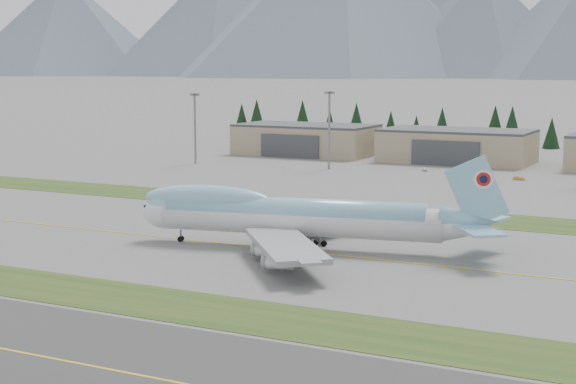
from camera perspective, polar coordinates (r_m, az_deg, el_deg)
The scene contains 13 objects.
ground at distance 151.28m, azimuth 0.45°, elevation -3.84°, with size 7000.00×7000.00×0.00m, color #5F5E5C.
grass_strip_near at distance 119.40m, azimuth -7.75°, elevation -7.20°, with size 400.00×14.00×0.08m, color #264518.
grass_strip_far at distance 191.93m, azimuth 6.44°, elevation -1.32°, with size 400.00×18.00×0.08m, color #264518.
asphalt_taxiway at distance 101.47m, azimuth -15.58°, elevation -10.22°, with size 400.00×32.00×0.04m, color #353535.
taxiway_line_main at distance 151.28m, azimuth 0.45°, elevation -3.84°, with size 400.00×0.40×0.02m, color gold.
taxiway_line_near at distance 101.47m, azimuth -15.58°, elevation -10.22°, with size 400.00×0.40×0.02m, color gold.
boeing_747_freighter at distance 152.71m, azimuth 0.47°, elevation -1.55°, with size 65.71×55.46×17.23m.
hangar_left at distance 314.46m, azimuth 1.18°, elevation 3.42°, with size 48.00×26.60×10.80m.
hangar_center at distance 294.91m, azimuth 10.87°, elevation 2.96°, with size 48.00×26.60×10.80m.
floodlight_masts at distance 253.10m, azimuth 10.19°, elevation 4.53°, with size 171.41×10.23×23.97m.
service_vehicle_a at distance 268.81m, azimuth 8.83°, elevation 1.36°, with size 1.30×3.23×1.10m, color white.
service_vehicle_b at distance 252.72m, azimuth 14.70°, elevation 0.75°, with size 1.17×3.32×1.10m, color #C08B30.
conifer_belt at distance 352.29m, azimuth 15.02°, elevation 4.03°, with size 270.43×16.30×16.98m.
Camera 1 is at (65.80, -132.52, 31.53)m, focal length 55.00 mm.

